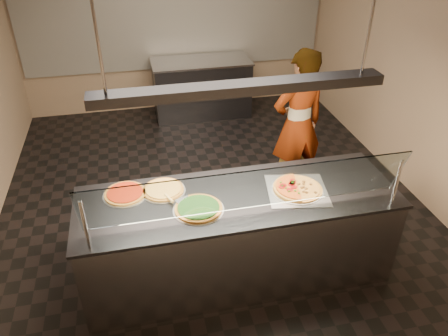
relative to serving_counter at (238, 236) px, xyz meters
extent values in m
cube|color=black|center=(-0.01, 1.18, -0.48)|extent=(5.00, 6.00, 0.02)
cube|color=#8F745C|center=(-0.01, 4.19, 1.03)|extent=(5.00, 0.02, 3.00)
cube|color=#8F745C|center=(-0.01, -1.83, 1.03)|extent=(5.00, 0.02, 3.00)
cube|color=#8F745C|center=(2.50, 1.18, 1.03)|extent=(0.02, 6.00, 3.00)
cube|color=silver|center=(-0.01, 4.16, 0.83)|extent=(4.90, 0.02, 1.20)
cube|color=#B7B7BC|center=(0.00, 0.00, -0.02)|extent=(2.83, 0.90, 0.90)
cube|color=#2D2D31|center=(0.00, 0.00, 0.45)|extent=(2.87, 0.94, 0.03)
cylinder|color=#B7B7BC|center=(-1.27, -0.40, 0.68)|extent=(0.03, 0.03, 0.44)
cylinder|color=#B7B7BC|center=(1.27, -0.40, 0.68)|extent=(0.03, 0.03, 0.44)
cube|color=white|center=(0.00, -0.34, 0.76)|extent=(2.63, 0.18, 0.47)
cube|color=silver|center=(0.54, -0.03, 0.47)|extent=(0.62, 0.62, 0.01)
cylinder|color=silver|center=(0.54, -0.03, 0.47)|extent=(0.47, 0.47, 0.01)
cylinder|color=#6B0909|center=(0.53, 0.06, 0.52)|extent=(0.06, 0.06, 0.01)
cylinder|color=#6B0909|center=(0.51, 0.03, 0.52)|extent=(0.06, 0.06, 0.01)
cylinder|color=#6B0909|center=(0.50, 0.02, 0.52)|extent=(0.06, 0.06, 0.01)
cylinder|color=#6B0909|center=(0.49, 0.00, 0.52)|extent=(0.06, 0.06, 0.01)
cylinder|color=#6B0909|center=(0.42, 0.01, 0.52)|extent=(0.06, 0.06, 0.01)
cylinder|color=#6B0909|center=(0.39, -0.01, 0.52)|extent=(0.06, 0.06, 0.01)
cylinder|color=#6B0909|center=(0.50, -0.04, 0.52)|extent=(0.06, 0.06, 0.01)
cylinder|color=#6B0909|center=(0.45, -0.07, 0.52)|extent=(0.06, 0.06, 0.01)
cube|color=#19590F|center=(0.53, 0.05, 0.52)|extent=(0.02, 0.02, 0.01)
cube|color=#19590F|center=(0.51, 0.03, 0.52)|extent=(0.02, 0.02, 0.01)
cube|color=#19590F|center=(0.41, 0.05, 0.52)|extent=(0.02, 0.02, 0.01)
cube|color=#19590F|center=(0.40, 0.00, 0.52)|extent=(0.02, 0.01, 0.01)
cube|color=#19590F|center=(0.42, -0.04, 0.52)|extent=(0.02, 0.02, 0.01)
cube|color=#19590F|center=(0.43, -0.10, 0.52)|extent=(0.02, 0.02, 0.01)
cube|color=#19590F|center=(0.49, -0.10, 0.52)|extent=(0.02, 0.01, 0.01)
cube|color=#19590F|center=(0.51, -0.14, 0.52)|extent=(0.02, 0.02, 0.01)
sphere|color=#513014|center=(0.57, -0.11, 0.50)|extent=(0.03, 0.03, 0.03)
sphere|color=#513014|center=(0.59, -0.12, 0.50)|extent=(0.03, 0.03, 0.03)
sphere|color=#513014|center=(0.66, -0.14, 0.50)|extent=(0.03, 0.03, 0.03)
sphere|color=#513014|center=(0.60, -0.07, 0.50)|extent=(0.03, 0.03, 0.03)
sphere|color=#513014|center=(0.57, -0.04, 0.50)|extent=(0.03, 0.03, 0.03)
sphere|color=#513014|center=(0.59, -0.04, 0.50)|extent=(0.03, 0.03, 0.03)
sphere|color=#513014|center=(0.67, -0.01, 0.50)|extent=(0.03, 0.03, 0.03)
sphere|color=#513014|center=(0.61, 0.01, 0.50)|extent=(0.03, 0.03, 0.03)
sphere|color=#513014|center=(0.63, 0.04, 0.50)|extent=(0.03, 0.03, 0.03)
sphere|color=#513014|center=(0.57, 0.02, 0.50)|extent=(0.03, 0.03, 0.03)
sphere|color=#513014|center=(0.55, 0.02, 0.50)|extent=(0.03, 0.03, 0.03)
cylinder|color=silver|center=(-0.38, -0.11, 0.47)|extent=(0.44, 0.44, 0.01)
cylinder|color=brown|center=(-0.38, -0.11, 0.48)|extent=(0.41, 0.41, 0.02)
cylinder|color=black|center=(-0.38, -0.11, 0.49)|extent=(0.36, 0.36, 0.01)
cylinder|color=silver|center=(-0.64, 0.23, 0.47)|extent=(0.40, 0.40, 0.01)
cylinder|color=brown|center=(-0.64, 0.23, 0.48)|extent=(0.37, 0.37, 0.02)
cylinder|color=gold|center=(-0.64, 0.23, 0.49)|extent=(0.32, 0.32, 0.01)
cylinder|color=silver|center=(-0.98, 0.25, 0.47)|extent=(0.39, 0.39, 0.01)
cylinder|color=brown|center=(-0.98, 0.25, 0.48)|extent=(0.36, 0.36, 0.02)
cylinder|color=maroon|center=(-0.98, 0.25, 0.49)|extent=(0.32, 0.32, 0.01)
cube|color=#B7B7BC|center=(-0.48, 0.01, 0.49)|extent=(0.16, 0.15, 0.00)
cylinder|color=tan|center=(-0.61, 0.07, 0.49)|extent=(0.08, 0.14, 0.02)
cube|color=#2D2D31|center=(0.32, 3.73, -0.02)|extent=(1.56, 0.70, 0.90)
cube|color=#B7B7BC|center=(0.32, 3.73, 0.45)|extent=(1.60, 0.74, 0.03)
imported|color=#393746|center=(1.03, 1.24, 0.45)|extent=(0.74, 0.56, 1.83)
cube|color=#2D2D31|center=(0.00, 0.00, 1.48)|extent=(2.30, 0.18, 0.08)
cylinder|color=#B7B7BC|center=(-1.00, 0.00, 2.03)|extent=(0.02, 0.02, 1.01)
cylinder|color=#B7B7BC|center=(1.00, 0.00, 2.03)|extent=(0.02, 0.02, 1.01)
camera|label=1|loc=(-0.81, -3.04, 2.75)|focal=35.00mm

